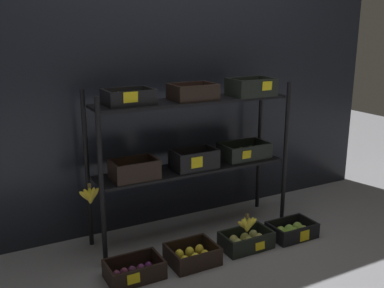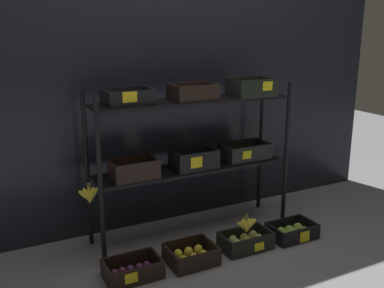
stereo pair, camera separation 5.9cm
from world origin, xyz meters
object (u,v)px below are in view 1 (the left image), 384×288
Objects in this scene: crate_ground_pear at (246,241)px; banana_bunch_loose at (247,224)px; crate_ground_plum at (134,272)px; crate_ground_apple_green at (292,231)px; crate_ground_lemon at (192,256)px; display_rack at (194,135)px.

crate_ground_pear is 0.13m from banana_bunch_loose.
crate_ground_plum is 0.84m from banana_bunch_loose.
crate_ground_apple_green is (0.40, -0.02, -0.01)m from crate_ground_pear.
crate_ground_plum reaches higher than crate_ground_apple_green.
banana_bunch_loose is at bearing -1.36° from crate_ground_lemon.
crate_ground_plum is 1.23m from crate_ground_apple_green.
crate_ground_apple_green is at bearing -1.60° from banana_bunch_loose.
banana_bunch_loose reaches higher than crate_ground_plum.
crate_ground_lemon is at bearing -1.01° from crate_ground_plum.
crate_ground_pear is 2.14× the size of banana_bunch_loose.
display_rack is at bearing 117.48° from banana_bunch_loose.
display_rack reaches higher than crate_ground_pear.
display_rack is 4.71× the size of crate_ground_apple_green.
crate_ground_plum is at bearing -148.74° from display_rack.
crate_ground_apple_green is at bearing -1.47° from crate_ground_lemon.
crate_ground_lemon is 1.88× the size of banana_bunch_loose.
crate_ground_pear is (0.21, -0.39, -0.71)m from display_rack.
crate_ground_plum is 0.40m from crate_ground_lemon.
crate_ground_plum is 2.08× the size of banana_bunch_loose.
crate_ground_plum is at bearing 178.68° from crate_ground_apple_green.
display_rack is at bearing 31.26° from crate_ground_plum.
display_rack reaches higher than crate_ground_plum.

